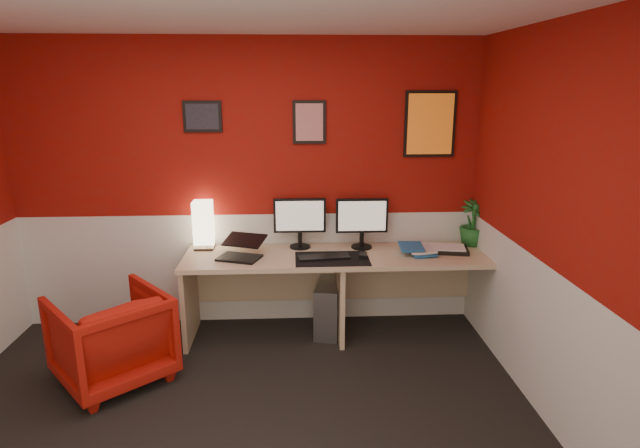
{
  "coord_description": "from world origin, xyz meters",
  "views": [
    {
      "loc": [
        0.39,
        -2.75,
        2.11
      ],
      "look_at": [
        0.6,
        1.21,
        1.05
      ],
      "focal_mm": 29.39,
      "sensor_mm": 36.0,
      "label": 1
    }
  ],
  "objects_px": {
    "monitor_left": "(300,215)",
    "zen_tray": "(447,249)",
    "desk": "(339,295)",
    "laptop": "(239,246)",
    "armchair": "(111,337)",
    "shoji_lamp": "(203,226)",
    "pc_tower": "(329,308)",
    "potted_plant": "(473,223)",
    "monitor_right": "(362,215)"
  },
  "relations": [
    {
      "from": "desk",
      "to": "potted_plant",
      "type": "distance_m",
      "value": 1.33
    },
    {
      "from": "laptop",
      "to": "monitor_right",
      "type": "height_order",
      "value": "monitor_right"
    },
    {
      "from": "monitor_left",
      "to": "potted_plant",
      "type": "relative_size",
      "value": 1.44
    },
    {
      "from": "monitor_left",
      "to": "pc_tower",
      "type": "bearing_deg",
      "value": -32.95
    },
    {
      "from": "desk",
      "to": "shoji_lamp",
      "type": "distance_m",
      "value": 1.31
    },
    {
      "from": "monitor_right",
      "to": "potted_plant",
      "type": "height_order",
      "value": "monitor_right"
    },
    {
      "from": "monitor_left",
      "to": "monitor_right",
      "type": "relative_size",
      "value": 1.0
    },
    {
      "from": "pc_tower",
      "to": "monitor_right",
      "type": "bearing_deg",
      "value": 34.22
    },
    {
      "from": "pc_tower",
      "to": "armchair",
      "type": "height_order",
      "value": "armchair"
    },
    {
      "from": "desk",
      "to": "pc_tower",
      "type": "xyz_separation_m",
      "value": [
        -0.09,
        0.05,
        -0.14
      ]
    },
    {
      "from": "desk",
      "to": "monitor_left",
      "type": "distance_m",
      "value": 0.76
    },
    {
      "from": "laptop",
      "to": "monitor_right",
      "type": "bearing_deg",
      "value": 33.49
    },
    {
      "from": "shoji_lamp",
      "to": "potted_plant",
      "type": "distance_m",
      "value": 2.35
    },
    {
      "from": "monitor_left",
      "to": "laptop",
      "type": "bearing_deg",
      "value": -150.62
    },
    {
      "from": "desk",
      "to": "monitor_right",
      "type": "height_order",
      "value": "monitor_right"
    },
    {
      "from": "monitor_right",
      "to": "pc_tower",
      "type": "bearing_deg",
      "value": -157.06
    },
    {
      "from": "monitor_left",
      "to": "armchair",
      "type": "bearing_deg",
      "value": -148.67
    },
    {
      "from": "zen_tray",
      "to": "armchair",
      "type": "distance_m",
      "value": 2.75
    },
    {
      "from": "desk",
      "to": "monitor_left",
      "type": "relative_size",
      "value": 4.48
    },
    {
      "from": "zen_tray",
      "to": "armchair",
      "type": "bearing_deg",
      "value": -165.62
    },
    {
      "from": "laptop",
      "to": "potted_plant",
      "type": "distance_m",
      "value": 2.04
    },
    {
      "from": "laptop",
      "to": "monitor_right",
      "type": "distance_m",
      "value": 1.08
    },
    {
      "from": "desk",
      "to": "pc_tower",
      "type": "relative_size",
      "value": 5.78
    },
    {
      "from": "laptop",
      "to": "shoji_lamp",
      "type": "bearing_deg",
      "value": 157.38
    },
    {
      "from": "laptop",
      "to": "desk",
      "type": "bearing_deg",
      "value": 24.95
    },
    {
      "from": "pc_tower",
      "to": "armchair",
      "type": "xyz_separation_m",
      "value": [
        -1.63,
        -0.69,
        0.11
      ]
    },
    {
      "from": "shoji_lamp",
      "to": "pc_tower",
      "type": "height_order",
      "value": "shoji_lamp"
    },
    {
      "from": "armchair",
      "to": "pc_tower",
      "type": "bearing_deg",
      "value": 162.62
    },
    {
      "from": "shoji_lamp",
      "to": "potted_plant",
      "type": "height_order",
      "value": "potted_plant"
    },
    {
      "from": "potted_plant",
      "to": "pc_tower",
      "type": "xyz_separation_m",
      "value": [
        -1.28,
        -0.15,
        -0.71
      ]
    },
    {
      "from": "shoji_lamp",
      "to": "zen_tray",
      "type": "bearing_deg",
      "value": -5.12
    },
    {
      "from": "potted_plant",
      "to": "pc_tower",
      "type": "relative_size",
      "value": 0.9
    },
    {
      "from": "shoji_lamp",
      "to": "laptop",
      "type": "distance_m",
      "value": 0.45
    },
    {
      "from": "desk",
      "to": "shoji_lamp",
      "type": "bearing_deg",
      "value": 168.89
    },
    {
      "from": "laptop",
      "to": "zen_tray",
      "type": "xyz_separation_m",
      "value": [
        1.75,
        0.11,
        -0.09
      ]
    },
    {
      "from": "monitor_right",
      "to": "armchair",
      "type": "height_order",
      "value": "monitor_right"
    },
    {
      "from": "desk",
      "to": "zen_tray",
      "type": "bearing_deg",
      "value": 2.58
    },
    {
      "from": "desk",
      "to": "potted_plant",
      "type": "relative_size",
      "value": 6.44
    },
    {
      "from": "shoji_lamp",
      "to": "laptop",
      "type": "height_order",
      "value": "shoji_lamp"
    },
    {
      "from": "monitor_left",
      "to": "zen_tray",
      "type": "relative_size",
      "value": 1.66
    },
    {
      "from": "monitor_left",
      "to": "desk",
      "type": "bearing_deg",
      "value": -32.34
    },
    {
      "from": "shoji_lamp",
      "to": "monitor_right",
      "type": "xyz_separation_m",
      "value": [
        1.36,
        -0.05,
        0.09
      ]
    },
    {
      "from": "shoji_lamp",
      "to": "potted_plant",
      "type": "relative_size",
      "value": 0.99
    },
    {
      "from": "zen_tray",
      "to": "shoji_lamp",
      "type": "bearing_deg",
      "value": 174.88
    },
    {
      "from": "desk",
      "to": "armchair",
      "type": "height_order",
      "value": "desk"
    },
    {
      "from": "zen_tray",
      "to": "laptop",
      "type": "bearing_deg",
      "value": -176.26
    },
    {
      "from": "monitor_right",
      "to": "laptop",
      "type": "bearing_deg",
      "value": -166.45
    },
    {
      "from": "laptop",
      "to": "armchair",
      "type": "distance_m",
      "value": 1.16
    },
    {
      "from": "desk",
      "to": "potted_plant",
      "type": "height_order",
      "value": "potted_plant"
    },
    {
      "from": "shoji_lamp",
      "to": "pc_tower",
      "type": "bearing_deg",
      "value": -9.29
    }
  ]
}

